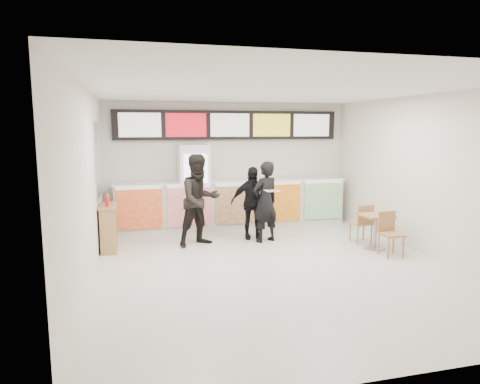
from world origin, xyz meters
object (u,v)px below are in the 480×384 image
object	(u,v)px
cafe_table	(376,225)
customer_main	(265,202)
condiment_ledge	(109,227)
drinks_fridge	(194,187)
customer_left	(200,200)
customer_mid	(252,203)
service_counter	(233,204)

from	to	relation	value
cafe_table	customer_main	bearing A→B (deg)	148.71
customer_main	condiment_ledge	size ratio (longest dim) A/B	1.58
drinks_fridge	customer_main	xyz separation A→B (m)	(1.28, -1.52, -0.15)
customer_left	customer_mid	xyz separation A→B (m)	(1.18, 0.27, -0.15)
condiment_ledge	drinks_fridge	bearing A→B (deg)	36.16
customer_mid	condiment_ledge	world-z (taller)	customer_mid
customer_mid	condiment_ledge	xyz separation A→B (m)	(-2.97, -0.21, -0.32)
customer_mid	cafe_table	distance (m)	2.59
customer_mid	condiment_ledge	size ratio (longest dim) A/B	1.46
customer_main	cafe_table	world-z (taller)	customer_main
customer_left	condiment_ledge	world-z (taller)	customer_left
drinks_fridge	cafe_table	world-z (taller)	drinks_fridge
service_counter	drinks_fridge	bearing A→B (deg)	179.01
drinks_fridge	customer_mid	world-z (taller)	drinks_fridge
drinks_fridge	cafe_table	bearing A→B (deg)	-38.79
customer_main	customer_left	bearing A→B (deg)	-25.32
customer_mid	cafe_table	world-z (taller)	customer_mid
service_counter	cafe_table	xyz separation A→B (m)	(2.29, -2.58, -0.09)
service_counter	customer_left	world-z (taller)	customer_left
service_counter	customer_main	xyz separation A→B (m)	(0.34, -1.50, 0.28)
customer_left	customer_mid	size ratio (longest dim) A/B	1.19
drinks_fridge	condiment_ledge	bearing A→B (deg)	-143.84
service_counter	customer_main	bearing A→B (deg)	-77.09
customer_main	cafe_table	size ratio (longest dim) A/B	1.20
customer_mid	service_counter	bearing A→B (deg)	104.68
cafe_table	condiment_ledge	bearing A→B (deg)	164.18
drinks_fridge	customer_mid	size ratio (longest dim) A/B	1.28
cafe_table	drinks_fridge	bearing A→B (deg)	138.76
service_counter	customer_mid	size ratio (longest dim) A/B	3.55
customer_main	service_counter	bearing A→B (deg)	-98.84
customer_main	condiment_ledge	bearing A→B (deg)	-24.34
cafe_table	condiment_ledge	world-z (taller)	condiment_ledge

